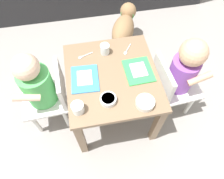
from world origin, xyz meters
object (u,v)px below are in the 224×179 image
(seated_child_left, at_px, (39,85))
(food_tray_left, at_px, (85,78))
(dining_table, at_px, (112,83))
(cereal_bowl_left_side, at_px, (145,103))
(food_tray_right, at_px, (138,70))
(spoon_by_right_tray, at_px, (127,50))
(seated_child_right, at_px, (182,72))
(water_cup_right, at_px, (78,108))
(veggie_bowl_near, at_px, (108,99))
(spoon_by_left_tray, at_px, (84,56))
(water_cup_left, at_px, (105,49))
(dog, at_px, (124,27))

(seated_child_left, relative_size, food_tray_left, 3.33)
(dining_table, bearing_deg, food_tray_left, 179.22)
(cereal_bowl_left_side, bearing_deg, food_tray_right, 84.27)
(seated_child_left, xyz_separation_m, food_tray_right, (0.59, -0.03, 0.05))
(food_tray_right, xyz_separation_m, spoon_by_right_tray, (-0.03, 0.17, -0.00))
(seated_child_right, bearing_deg, seated_child_left, 175.83)
(food_tray_left, height_order, cereal_bowl_left_side, cereal_bowl_left_side)
(water_cup_right, height_order, veggie_bowl_near, water_cup_right)
(seated_child_right, relative_size, water_cup_right, 10.18)
(spoon_by_left_tray, bearing_deg, water_cup_left, 2.52)
(seated_child_right, bearing_deg, food_tray_left, 177.11)
(seated_child_right, height_order, spoon_by_left_tray, seated_child_right)
(water_cup_left, distance_m, water_cup_right, 0.43)
(dog, distance_m, water_cup_right, 0.96)
(food_tray_right, xyz_separation_m, veggie_bowl_near, (-0.21, -0.17, 0.01))
(spoon_by_left_tray, bearing_deg, dog, 51.25)
(seated_child_right, bearing_deg, dining_table, 176.34)
(seated_child_left, bearing_deg, spoon_by_left_tray, 26.00)
(food_tray_right, xyz_separation_m, cereal_bowl_left_side, (-0.02, -0.22, 0.01))
(food_tray_right, height_order, spoon_by_right_tray, food_tray_right)
(veggie_bowl_near, bearing_deg, cereal_bowl_left_side, -16.41)
(seated_child_right, height_order, cereal_bowl_left_side, seated_child_right)
(dog, relative_size, spoon_by_left_tray, 4.51)
(food_tray_right, xyz_separation_m, water_cup_right, (-0.37, -0.20, 0.02))
(seated_child_right, distance_m, water_cup_right, 0.67)
(water_cup_right, bearing_deg, seated_child_left, 133.30)
(seated_child_right, relative_size, spoon_by_left_tray, 6.76)
(dog, relative_size, food_tray_left, 2.23)
(veggie_bowl_near, bearing_deg, dining_table, 72.71)
(water_cup_left, relative_size, water_cup_right, 0.99)
(seated_child_left, bearing_deg, veggie_bowl_near, -27.99)
(spoon_by_left_tray, bearing_deg, cereal_bowl_left_side, -54.61)
(seated_child_right, xyz_separation_m, dog, (-0.21, 0.66, -0.18))
(dog, bearing_deg, food_tray_left, -121.15)
(seated_child_right, height_order, water_cup_right, seated_child_right)
(seated_child_right, relative_size, food_tray_left, 3.34)
(water_cup_right, distance_m, cereal_bowl_left_side, 0.35)
(food_tray_left, bearing_deg, food_tray_right, -0.00)
(seated_child_right, height_order, veggie_bowl_near, seated_child_right)
(seated_child_left, relative_size, food_tray_right, 3.40)
(seated_child_left, relative_size, dog, 1.50)
(dog, bearing_deg, water_cup_left, -117.27)
(water_cup_right, xyz_separation_m, spoon_by_left_tray, (0.07, 0.37, -0.02))
(seated_child_left, bearing_deg, seated_child_right, -4.17)
(veggie_bowl_near, bearing_deg, spoon_by_left_tray, 105.29)
(seated_child_left, relative_size, cereal_bowl_left_side, 6.51)
(food_tray_right, distance_m, veggie_bowl_near, 0.27)
(water_cup_left, distance_m, veggie_bowl_near, 0.35)
(food_tray_left, bearing_deg, cereal_bowl_left_side, -37.13)
(seated_child_left, xyz_separation_m, water_cup_left, (0.42, 0.15, 0.07))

